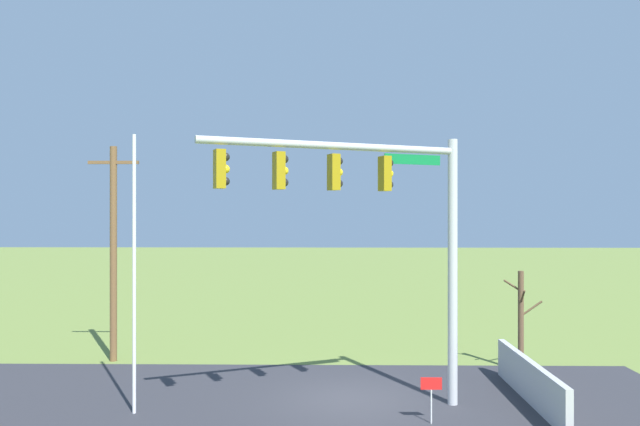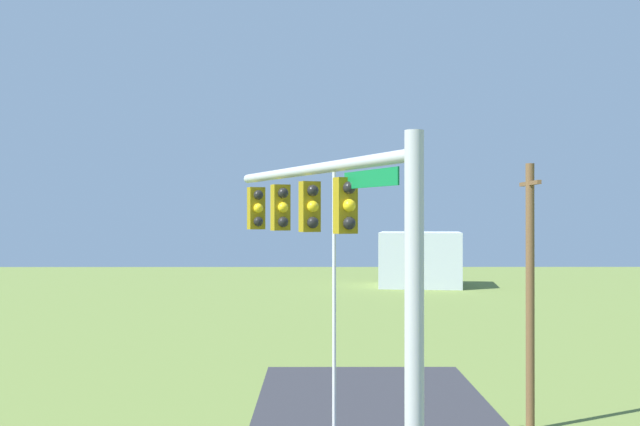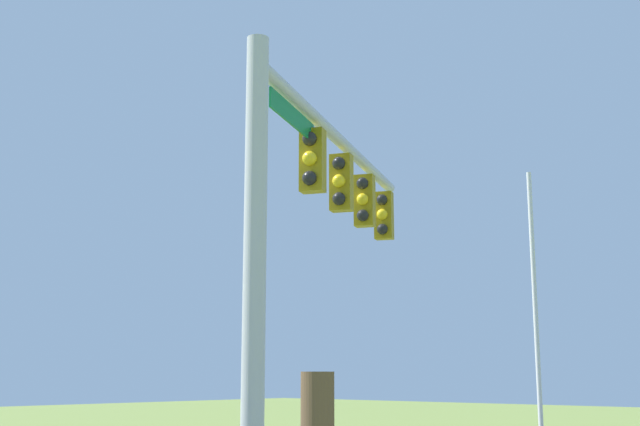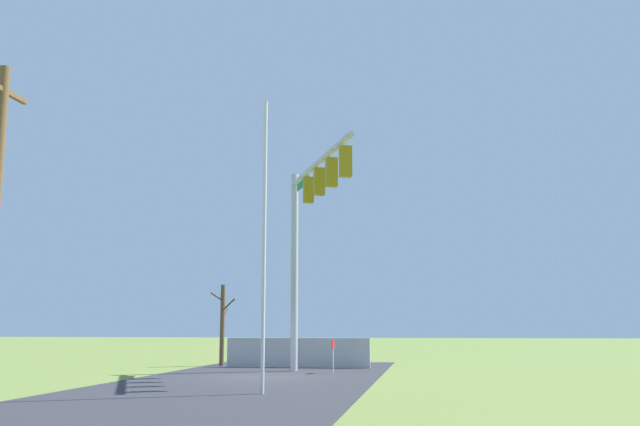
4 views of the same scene
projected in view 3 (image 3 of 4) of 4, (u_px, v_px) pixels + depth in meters
The scene contains 2 objects.
signal_mast at pixel (315, 232), 12.30m from camera, with size 6.99×3.25×7.68m.
flagpole at pixel (538, 356), 17.00m from camera, with size 0.10×0.10×7.72m, color silver.
Camera 3 is at (9.80, 6.63, 3.50)m, focal length 46.69 mm.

